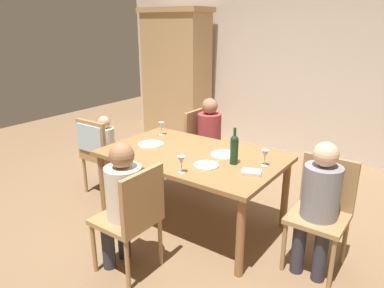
# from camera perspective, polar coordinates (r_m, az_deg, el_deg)

# --- Properties ---
(ground_plane) EXTENTS (10.00, 10.00, 0.00)m
(ground_plane) POSITION_cam_1_polar(r_m,az_deg,el_deg) (3.81, 0.00, -12.09)
(ground_plane) COLOR #846647
(rear_room_partition) EXTENTS (6.40, 0.12, 2.70)m
(rear_room_partition) POSITION_cam_1_polar(r_m,az_deg,el_deg) (5.75, 16.40, 11.96)
(rear_room_partition) COLOR beige
(rear_room_partition) RESTS_ON ground_plane
(armoire_cabinet) EXTENTS (1.18, 0.62, 2.18)m
(armoire_cabinet) POSITION_cam_1_polar(r_m,az_deg,el_deg) (6.34, -2.49, 10.94)
(armoire_cabinet) COLOR tan
(armoire_cabinet) RESTS_ON ground_plane
(dining_table) EXTENTS (1.73, 1.06, 0.74)m
(dining_table) POSITION_cam_1_polar(r_m,az_deg,el_deg) (3.52, 0.00, -2.76)
(dining_table) COLOR olive
(dining_table) RESTS_ON ground_plane
(chair_right_end) EXTENTS (0.44, 0.44, 0.92)m
(chair_right_end) POSITION_cam_1_polar(r_m,az_deg,el_deg) (3.16, 19.87, -9.14)
(chair_right_end) COLOR #A87F51
(chair_right_end) RESTS_ON ground_plane
(chair_near) EXTENTS (0.44, 0.44, 0.92)m
(chair_near) POSITION_cam_1_polar(r_m,az_deg,el_deg) (2.90, -9.27, -10.87)
(chair_near) COLOR #A87F51
(chair_near) RESTS_ON ground_plane
(chair_far_left) EXTENTS (0.44, 0.44, 0.92)m
(chair_far_left) POSITION_cam_1_polar(r_m,az_deg,el_deg) (4.52, 1.80, 0.42)
(chair_far_left) COLOR #A87F51
(chair_far_left) RESTS_ON ground_plane
(chair_left_end) EXTENTS (0.44, 0.46, 0.92)m
(chair_left_end) POSITION_cam_1_polar(r_m,az_deg,el_deg) (4.27, -14.71, -0.47)
(chair_left_end) COLOR #A87F51
(chair_left_end) RESTS_ON ground_plane
(person_woman_host) EXTENTS (0.29, 0.34, 1.10)m
(person_woman_host) POSITION_cam_1_polar(r_m,az_deg,el_deg) (3.02, 19.48, -8.20)
(person_woman_host) COLOR #33333D
(person_woman_host) RESTS_ON ground_plane
(person_man_bearded) EXTENTS (0.33, 0.29, 1.10)m
(person_man_bearded) POSITION_cam_1_polar(r_m,az_deg,el_deg) (2.92, -10.97, -8.38)
(person_man_bearded) COLOR #33333D
(person_man_bearded) RESTS_ON ground_plane
(person_man_guest) EXTENTS (0.33, 0.29, 1.09)m
(person_man_guest) POSITION_cam_1_polar(r_m,az_deg,el_deg) (4.43, 3.03, 1.41)
(person_man_guest) COLOR #33333D
(person_man_guest) RESTS_ON ground_plane
(person_child_small) EXTENTS (0.22, 0.25, 0.94)m
(person_child_small) POSITION_cam_1_polar(r_m,az_deg,el_deg) (4.37, -13.20, -0.38)
(person_child_small) COLOR #33333D
(person_child_small) RESTS_ON ground_plane
(wine_bottle_tall_green) EXTENTS (0.07, 0.07, 0.34)m
(wine_bottle_tall_green) POSITION_cam_1_polar(r_m,az_deg,el_deg) (3.22, 6.69, -0.71)
(wine_bottle_tall_green) COLOR #19381E
(wine_bottle_tall_green) RESTS_ON dining_table
(wine_glass_near_left) EXTENTS (0.07, 0.07, 0.15)m
(wine_glass_near_left) POSITION_cam_1_polar(r_m,az_deg,el_deg) (3.02, -1.70, -2.70)
(wine_glass_near_left) COLOR silver
(wine_glass_near_left) RESTS_ON dining_table
(wine_glass_centre) EXTENTS (0.07, 0.07, 0.15)m
(wine_glass_centre) POSITION_cam_1_polar(r_m,az_deg,el_deg) (4.06, -4.85, 2.88)
(wine_glass_centre) COLOR silver
(wine_glass_centre) RESTS_ON dining_table
(wine_glass_near_right) EXTENTS (0.07, 0.07, 0.15)m
(wine_glass_near_right) POSITION_cam_1_polar(r_m,az_deg,el_deg) (3.23, 11.45, -1.65)
(wine_glass_near_right) COLOR silver
(wine_glass_near_right) RESTS_ON dining_table
(dinner_plate_host) EXTENTS (0.22, 0.22, 0.01)m
(dinner_plate_host) POSITION_cam_1_polar(r_m,az_deg,el_deg) (3.20, 2.29, -3.36)
(dinner_plate_host) COLOR white
(dinner_plate_host) RESTS_ON dining_table
(dinner_plate_guest_left) EXTENTS (0.27, 0.27, 0.01)m
(dinner_plate_guest_left) POSITION_cam_1_polar(r_m,az_deg,el_deg) (3.76, -6.53, -0.04)
(dinner_plate_guest_left) COLOR white
(dinner_plate_guest_left) RESTS_ON dining_table
(dinner_plate_guest_right) EXTENTS (0.26, 0.26, 0.01)m
(dinner_plate_guest_right) POSITION_cam_1_polar(r_m,az_deg,el_deg) (3.46, 5.12, -1.67)
(dinner_plate_guest_right) COLOR white
(dinner_plate_guest_right) RESTS_ON dining_table
(folded_napkin) EXTENTS (0.19, 0.17, 0.03)m
(folded_napkin) POSITION_cam_1_polar(r_m,az_deg,el_deg) (3.07, 9.39, -4.44)
(folded_napkin) COLOR beige
(folded_napkin) RESTS_ON dining_table
(handbag) EXTENTS (0.29, 0.14, 0.22)m
(handbag) POSITION_cam_1_polar(r_m,az_deg,el_deg) (4.73, -9.86, -4.49)
(handbag) COLOR brown
(handbag) RESTS_ON ground_plane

